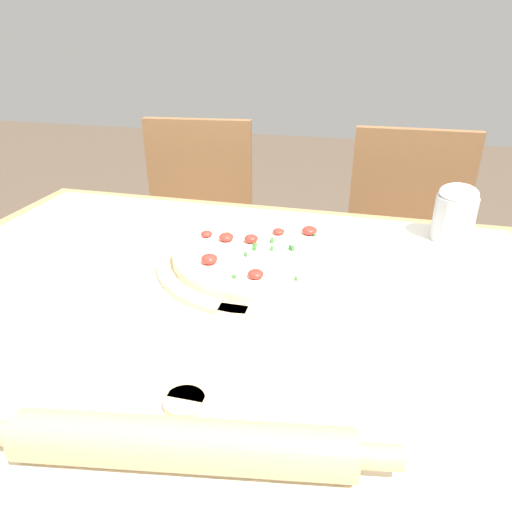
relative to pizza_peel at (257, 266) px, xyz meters
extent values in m
cube|color=#A87F51|center=(-0.06, -0.12, -0.03)|extent=(1.19, 0.92, 0.03)
cylinder|color=#A87F51|center=(-0.60, 0.29, -0.42)|extent=(0.06, 0.06, 0.75)
cylinder|color=#A87F51|center=(0.48, 0.29, -0.42)|extent=(0.06, 0.06, 0.75)
cube|color=white|center=(-0.06, -0.12, -0.01)|extent=(1.11, 0.84, 0.00)
cylinder|color=#D6B784|center=(0.00, 0.02, 0.00)|extent=(0.39, 0.39, 0.01)
cube|color=#D6B784|center=(0.00, -0.25, 0.00)|extent=(0.04, 0.21, 0.01)
cylinder|color=#D6B784|center=(0.00, -0.36, 0.00)|extent=(0.05, 0.05, 0.01)
cylinder|color=beige|center=(0.00, 0.02, 0.01)|extent=(0.33, 0.33, 0.02)
torus|color=beige|center=(0.00, 0.02, 0.02)|extent=(0.33, 0.33, 0.02)
cylinder|color=white|center=(0.00, 0.02, 0.02)|extent=(0.29, 0.29, 0.00)
ellipsoid|color=red|center=(-0.02, 0.05, 0.03)|extent=(0.03, 0.03, 0.02)
ellipsoid|color=red|center=(0.02, -0.09, 0.03)|extent=(0.03, 0.03, 0.01)
ellipsoid|color=red|center=(-0.12, 0.05, 0.03)|extent=(0.02, 0.02, 0.01)
ellipsoid|color=red|center=(-0.07, 0.04, 0.03)|extent=(0.03, 0.03, 0.02)
ellipsoid|color=red|center=(0.08, 0.11, 0.03)|extent=(0.03, 0.03, 0.02)
ellipsoid|color=red|center=(-0.07, -0.06, 0.03)|extent=(0.03, 0.03, 0.02)
ellipsoid|color=red|center=(0.02, 0.10, 0.03)|extent=(0.02, 0.02, 0.01)
cube|color=#387533|center=(-0.01, 0.01, 0.03)|extent=(0.01, 0.00, 0.01)
cube|color=#387533|center=(0.09, -0.08, 0.03)|extent=(0.01, 0.01, 0.01)
cube|color=#387533|center=(-0.01, -0.10, 0.03)|extent=(0.01, 0.00, 0.01)
cube|color=#387533|center=(-0.02, -0.01, 0.03)|extent=(0.01, 0.01, 0.01)
cube|color=#387533|center=(0.06, 0.03, 0.03)|extent=(0.01, 0.01, 0.01)
cube|color=#387533|center=(-0.08, 0.06, 0.03)|extent=(0.01, 0.01, 0.01)
cube|color=#387533|center=(-0.01, 0.03, 0.03)|extent=(0.01, 0.01, 0.01)
cube|color=#387533|center=(0.02, 0.05, 0.03)|extent=(0.01, 0.01, 0.01)
cube|color=#387533|center=(0.09, 0.10, 0.03)|extent=(0.01, 0.01, 0.01)
cube|color=#387533|center=(0.02, 0.02, 0.03)|extent=(0.01, 0.01, 0.01)
cylinder|color=tan|center=(0.03, -0.43, 0.02)|extent=(0.35, 0.11, 0.05)
cylinder|color=tan|center=(0.22, -0.40, 0.02)|extent=(0.05, 0.03, 0.03)
cube|color=brown|center=(-0.39, 0.60, -0.33)|extent=(0.44, 0.44, 0.02)
cube|color=brown|center=(-0.41, 0.78, -0.10)|extent=(0.38, 0.08, 0.44)
cylinder|color=brown|center=(-0.53, 0.42, -0.57)|extent=(0.04, 0.04, 0.45)
cylinder|color=brown|center=(-0.21, 0.46, -0.57)|extent=(0.04, 0.04, 0.45)
cylinder|color=brown|center=(-0.56, 0.74, -0.57)|extent=(0.04, 0.04, 0.45)
cylinder|color=brown|center=(-0.24, 0.77, -0.57)|extent=(0.04, 0.04, 0.45)
cube|color=brown|center=(0.32, 0.60, -0.33)|extent=(0.40, 0.40, 0.02)
cube|color=brown|center=(0.32, 0.78, -0.10)|extent=(0.38, 0.04, 0.44)
cylinder|color=brown|center=(0.17, 0.44, -0.57)|extent=(0.04, 0.04, 0.45)
cylinder|color=brown|center=(0.49, 0.44, -0.57)|extent=(0.04, 0.04, 0.45)
cylinder|color=brown|center=(0.16, 0.76, -0.57)|extent=(0.04, 0.04, 0.45)
cylinder|color=brown|center=(0.48, 0.76, -0.57)|extent=(0.04, 0.04, 0.45)
cylinder|color=#B2B7BC|center=(0.37, 0.23, 0.04)|extent=(0.08, 0.08, 0.09)
ellipsoid|color=white|center=(0.37, 0.23, 0.10)|extent=(0.08, 0.08, 0.04)
camera|label=1|loc=(0.18, -0.73, 0.40)|focal=32.00mm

